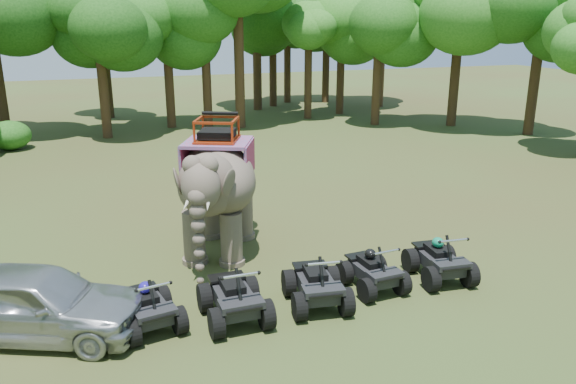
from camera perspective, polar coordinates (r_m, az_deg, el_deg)
name	(u,v)px	position (r m, az deg, el deg)	size (l,w,h in m)	color
ground	(304,275)	(14.67, 1.61, -8.42)	(110.00, 110.00, 0.00)	#47381E
elephant	(218,185)	(15.67, -7.08, 0.71)	(2.02, 4.60, 3.86)	brown
parked_car	(36,302)	(12.84, -24.25, -10.14)	(1.82, 4.52, 1.54)	#AFB1B6
atv_0	(148,301)	(12.46, -14.04, -10.70)	(1.21, 1.66, 1.23)	black
atv_1	(234,291)	(12.42, -5.50, -9.98)	(1.34, 1.84, 1.36)	black
atv_2	(317,278)	(12.97, 2.93, -8.73)	(1.32, 1.81, 1.34)	black
atv_3	(373,266)	(13.88, 8.63, -7.41)	(1.20, 1.64, 1.22)	black
atv_4	(440,255)	(14.72, 15.19, -6.18)	(1.28, 1.76, 1.30)	black
tree_0	(168,60)	(34.87, -12.11, 12.97)	(5.62, 5.62, 8.03)	#195114
tree_1	(239,46)	(34.19, -5.03, 14.54)	(6.74, 6.74, 9.63)	#195114
tree_2	(308,68)	(37.47, 2.07, 12.44)	(4.57, 4.57, 6.53)	#195114
tree_3	(377,65)	(35.52, 9.08, 12.66)	(5.16, 5.16, 7.38)	#195114
tree_4	(457,50)	(36.14, 16.81, 13.68)	(6.43, 6.43, 9.18)	#195114
tree_5	(537,57)	(34.75, 24.00, 12.40)	(6.05, 6.05, 8.65)	#195114
tree_29	(102,70)	(32.57, -18.41, 11.64)	(5.17, 5.17, 7.38)	#195114
tree_30	(206,61)	(34.84, -8.34, 13.00)	(5.49, 5.49, 7.84)	#195114
tree_31	(257,36)	(41.21, -3.19, 15.52)	(7.26, 7.26, 10.37)	#195114
tree_33	(105,58)	(39.56, -18.10, 12.84)	(5.50, 5.50, 7.86)	#195114
tree_34	(287,53)	(44.94, -0.07, 13.92)	(5.33, 5.33, 7.61)	#195114
tree_36	(273,49)	(42.95, -1.55, 14.33)	(5.92, 5.92, 8.46)	#195114
tree_37	(326,48)	(45.14, 3.91, 14.41)	(5.89, 5.89, 8.42)	#195114
tree_38	(382,40)	(43.22, 9.52, 14.97)	(6.81, 6.81, 9.73)	#195114
tree_39	(341,59)	(39.51, 5.40, 13.31)	(5.24, 5.24, 7.48)	#195114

